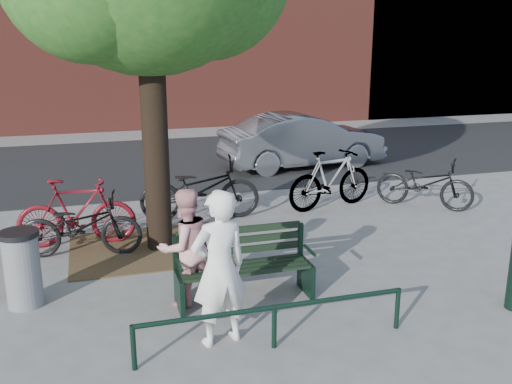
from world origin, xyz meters
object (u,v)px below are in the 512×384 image
object	(u,v)px
park_bench	(243,263)
parked_car	(303,141)
person_right	(185,247)
person_left	(219,268)
bicycle_c	(200,189)
litter_bin	(22,268)

from	to	relation	value
park_bench	parked_car	xyz separation A→B (m)	(3.47, 6.87, 0.21)
person_right	parked_car	xyz separation A→B (m)	(4.19, 6.80, -0.06)
park_bench	person_right	size ratio (longest dim) A/B	1.16
park_bench	person_left	world-z (taller)	person_left
park_bench	person_right	xyz separation A→B (m)	(-0.72, 0.07, 0.27)
park_bench	bicycle_c	xyz separation A→B (m)	(0.11, 3.37, 0.09)
park_bench	person_right	bearing A→B (deg)	174.40
park_bench	parked_car	distance (m)	7.70
bicycle_c	parked_car	xyz separation A→B (m)	(3.36, 3.49, 0.12)
park_bench	bicycle_c	size ratio (longest dim) A/B	0.80
person_left	bicycle_c	distance (m)	4.42
litter_bin	person_right	bearing A→B (deg)	-14.55
parked_car	bicycle_c	bearing A→B (deg)	130.69
bicycle_c	litter_bin	bearing A→B (deg)	141.82
person_left	bicycle_c	world-z (taller)	person_left
park_bench	litter_bin	world-z (taller)	litter_bin
person_right	litter_bin	distance (m)	2.04
person_left	person_right	world-z (taller)	person_left
park_bench	bicycle_c	bearing A→B (deg)	88.18
bicycle_c	parked_car	bearing A→B (deg)	-37.04
person_right	person_left	bearing A→B (deg)	81.68
person_left	parked_car	world-z (taller)	person_left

